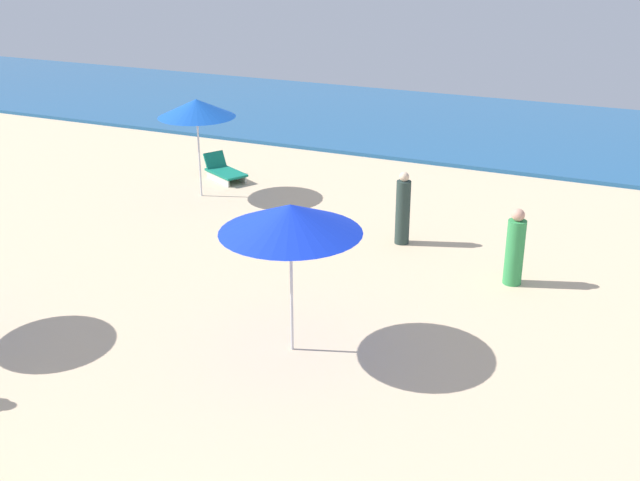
{
  "coord_description": "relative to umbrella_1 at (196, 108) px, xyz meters",
  "views": [
    {
      "loc": [
        4.57,
        -2.55,
        6.81
      ],
      "look_at": [
        -1.08,
        10.06,
        1.23
      ],
      "focal_mm": 44.06,
      "sensor_mm": 36.0,
      "label": 1
    }
  ],
  "objects": [
    {
      "name": "beachgoer_0",
      "position": [
        8.78,
        -2.17,
        -1.64
      ],
      "size": [
        0.49,
        0.49,
        1.61
      ],
      "rotation": [
        0.0,
        0.0,
        4.29
      ],
      "color": "#34944E",
      "rests_on": "ground_plane"
    },
    {
      "name": "ocean",
      "position": [
        6.58,
        10.43,
        -2.33
      ],
      "size": [
        60.0,
        10.15,
        0.12
      ],
      "primitive_type": "cube",
      "color": "#225B91",
      "rests_on": "ground_plane"
    },
    {
      "name": "umbrella_3",
      "position": [
        5.86,
        -6.42,
        0.02
      ],
      "size": [
        2.36,
        2.36,
        2.65
      ],
      "color": "silver",
      "rests_on": "ground_plane"
    },
    {
      "name": "umbrella_1",
      "position": [
        0.0,
        0.0,
        0.0
      ],
      "size": [
        2.03,
        2.03,
        2.63
      ],
      "color": "silver",
      "rests_on": "ground_plane"
    },
    {
      "name": "lounge_chair_1_0",
      "position": [
        -0.18,
        1.51,
        -2.14
      ],
      "size": [
        1.53,
        1.23,
        0.7
      ],
      "rotation": [
        0.0,
        0.0,
        1.08
      ],
      "color": "silver",
      "rests_on": "ground_plane"
    },
    {
      "name": "beachgoer_2",
      "position": [
        6.02,
        -1.01,
        -1.59
      ],
      "size": [
        0.46,
        0.46,
        1.7
      ],
      "rotation": [
        0.0,
        0.0,
        5.6
      ],
      "color": "#283A35",
      "rests_on": "ground_plane"
    }
  ]
}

